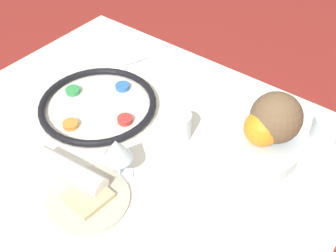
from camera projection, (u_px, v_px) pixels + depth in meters
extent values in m
cube|color=silver|center=(130.00, 228.00, 1.30)|extent=(1.11, 0.98, 0.77)
cylinder|color=silver|center=(98.00, 108.00, 1.15)|extent=(0.34, 0.34, 0.01)
torus|color=black|center=(98.00, 104.00, 1.14)|extent=(0.34, 0.34, 0.02)
cylinder|color=red|center=(125.00, 120.00, 1.09)|extent=(0.04, 0.04, 0.01)
cylinder|color=#2D6BB7|center=(123.00, 87.00, 1.20)|extent=(0.04, 0.04, 0.01)
cylinder|color=#33934C|center=(73.00, 91.00, 1.19)|extent=(0.04, 0.04, 0.01)
cylinder|color=orange|center=(71.00, 124.00, 1.08)|extent=(0.04, 0.04, 0.01)
cylinder|color=silver|center=(120.00, 174.00, 0.97)|extent=(0.07, 0.07, 0.00)
cylinder|color=silver|center=(119.00, 166.00, 0.95)|extent=(0.01, 0.01, 0.06)
cone|color=silver|center=(116.00, 149.00, 0.91)|extent=(0.07, 0.07, 0.06)
cylinder|color=silver|center=(249.00, 168.00, 0.99)|extent=(0.10, 0.10, 0.01)
cylinder|color=silver|center=(251.00, 158.00, 0.96)|extent=(0.03, 0.03, 0.07)
cylinder|color=silver|center=(254.00, 143.00, 0.92)|extent=(0.21, 0.21, 0.03)
sphere|color=orange|center=(262.00, 128.00, 0.88)|extent=(0.08, 0.08, 0.08)
sphere|color=brown|center=(276.00, 117.00, 0.88)|extent=(0.12, 0.12, 0.12)
cylinder|color=beige|center=(89.00, 199.00, 0.92)|extent=(0.20, 0.20, 0.01)
cube|color=#D1B784|center=(88.00, 196.00, 0.91)|extent=(0.10, 0.10, 0.01)
cylinder|color=white|center=(70.00, 171.00, 0.95)|extent=(0.20, 0.07, 0.05)
cylinder|color=silver|center=(325.00, 131.00, 1.03)|extent=(0.07, 0.07, 0.08)
cylinder|color=silver|center=(258.00, 104.00, 1.11)|extent=(0.07, 0.07, 0.08)
cylinder|color=silver|center=(178.00, 126.00, 1.04)|extent=(0.07, 0.07, 0.08)
cube|color=silver|center=(139.00, 60.00, 1.33)|extent=(0.08, 0.16, 0.01)
cube|color=silver|center=(146.00, 63.00, 1.32)|extent=(0.09, 0.16, 0.01)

